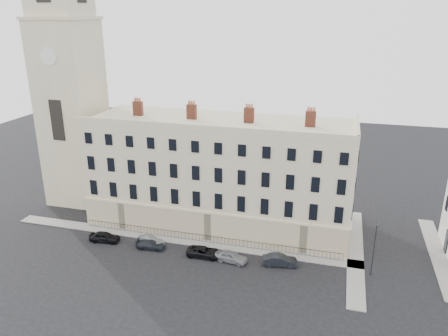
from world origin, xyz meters
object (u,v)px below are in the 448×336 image
at_px(car_c, 151,245).
at_px(streetlamp, 374,245).
at_px(car_d, 204,252).
at_px(car_f, 280,260).
at_px(car_a, 105,237).
at_px(car_e, 231,257).
at_px(car_b, 150,241).

height_order(car_c, streetlamp, streetlamp).
relative_size(car_c, streetlamp, 0.54).
height_order(car_d, car_f, car_f).
height_order(car_a, car_f, car_f).
bearing_deg(streetlamp, car_e, -177.68).
bearing_deg(car_e, car_b, 93.82).
distance_m(car_c, car_e, 10.82).
distance_m(car_a, car_c, 6.67).
bearing_deg(streetlamp, car_b, 178.01).
relative_size(car_b, car_d, 0.82).
bearing_deg(streetlamp, car_a, 179.19).
distance_m(car_b, car_f, 17.11).
bearing_deg(car_a, car_c, -96.93).
bearing_deg(car_d, car_b, 82.35).
height_order(car_a, car_d, car_a).
height_order(car_f, streetlamp, streetlamp).
relative_size(car_d, streetlamp, 0.62).
distance_m(car_b, car_d, 7.78).
bearing_deg(car_c, car_f, -93.62).
xyz_separation_m(car_a, car_b, (6.22, 0.77, -0.09)).
bearing_deg(car_c, car_d, -95.15).
bearing_deg(car_a, car_b, -89.22).
distance_m(car_c, streetlamp, 27.40).
relative_size(car_d, car_e, 1.10).
bearing_deg(car_c, car_e, -96.62).
height_order(car_b, car_c, car_b).
bearing_deg(car_d, streetlamp, -88.17).
relative_size(car_b, car_f, 0.87).
height_order(car_d, streetlamp, streetlamp).
bearing_deg(car_f, car_a, 81.68).
xyz_separation_m(car_b, car_f, (17.11, -0.37, 0.09)).
height_order(car_a, car_e, car_e).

